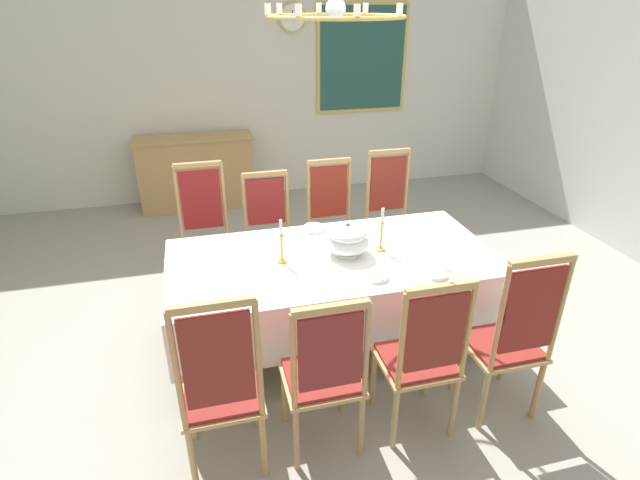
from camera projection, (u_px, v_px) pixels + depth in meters
name	position (u px, v px, depth m)	size (l,w,h in m)	color
ground	(327.00, 332.00, 4.01)	(6.77, 6.60, 0.04)	gray
back_wall	(259.00, 79.00, 6.24)	(6.77, 0.08, 3.02)	silver
dining_table	(332.00, 265.00, 3.58)	(2.33, 1.12, 0.75)	tan
tablecloth	(332.00, 270.00, 3.60)	(2.35, 1.14, 0.44)	white
chair_south_a	(221.00, 387.00, 2.57)	(0.44, 0.42, 1.20)	tan
chair_north_a	(205.00, 233.00, 4.27)	(0.44, 0.42, 1.20)	tan
chair_south_b	(324.00, 373.00, 2.72)	(0.44, 0.42, 1.09)	tan
chair_north_b	(269.00, 231.00, 4.40)	(0.44, 0.42, 1.07)	tan
chair_south_c	(422.00, 355.00, 2.84)	(0.44, 0.42, 1.12)	tan
chair_north_c	(332.00, 222.00, 4.53)	(0.44, 0.42, 1.14)	tan
chair_south_d	(511.00, 336.00, 2.96)	(0.44, 0.42, 1.20)	tan
chair_north_d	(391.00, 214.00, 4.65)	(0.44, 0.42, 1.19)	#A9914A
soup_tureen	(347.00, 239.00, 3.51)	(0.32, 0.32, 0.25)	white
candlestick_west	(282.00, 246.00, 3.41)	(0.07, 0.07, 0.32)	gold
candlestick_east	(381.00, 234.00, 3.57)	(0.07, 0.07, 0.33)	gold
bowl_near_left	(436.00, 274.00, 3.27)	(0.15, 0.15, 0.03)	white
bowl_near_right	(314.00, 228.00, 3.93)	(0.16, 0.16, 0.04)	white
bowl_far_left	(228.00, 296.00, 3.03)	(0.18, 0.18, 0.04)	white
bowl_far_right	(377.00, 276.00, 3.24)	(0.15, 0.15, 0.03)	white
spoon_primary	(449.00, 272.00, 3.33)	(0.03, 0.18, 0.01)	gold
spoon_secondary	(300.00, 230.00, 3.93)	(0.03, 0.18, 0.01)	gold
sideboard	(197.00, 172.00, 6.23)	(1.44, 0.48, 0.90)	tan
mounted_clock	(292.00, 18.00, 5.95)	(0.33, 0.06, 0.33)	#D1B251
framed_painting	(362.00, 59.00, 6.39)	(1.22, 0.05, 1.35)	#D1B251
chandelier	(336.00, 15.00, 2.84)	(0.83, 0.83, 0.66)	gold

